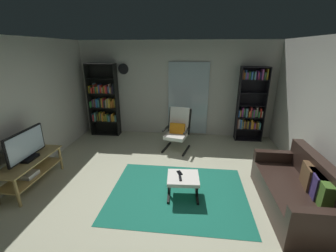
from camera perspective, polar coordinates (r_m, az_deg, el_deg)
ground_plane at (r=4.10m, az=-1.58°, el=-16.40°), size 7.02×7.02×0.00m
wall_back at (r=6.31m, az=2.05°, el=9.32°), size 5.60×0.06×2.60m
wall_left at (r=4.71m, az=-36.36°, el=2.10°), size 0.06×6.00×2.60m
glass_door_panel at (r=6.27m, az=5.14°, el=6.87°), size 1.10×0.01×2.00m
area_rug at (r=4.06m, az=2.56°, el=-16.76°), size 2.33×1.82×0.01m
tv_stand at (r=4.77m, az=-31.72°, el=-9.25°), size 0.48×1.29×0.52m
television at (r=4.62m, az=-32.49°, el=-4.40°), size 0.20×0.89×0.54m
bookshelf_near_tv at (r=6.57m, az=-16.05°, el=6.04°), size 0.80×0.30×2.01m
bookshelf_near_sofa at (r=6.29m, az=20.34°, el=5.06°), size 0.69×0.30×1.96m
leather_sofa at (r=4.08m, az=30.36°, el=-14.27°), size 0.82×1.73×0.84m
lounge_armchair at (r=5.48m, az=2.49°, el=-0.53°), size 0.70×0.76×1.02m
ottoman at (r=3.84m, az=3.87°, el=-13.57°), size 0.55×0.51×0.38m
tv_remote at (r=3.74m, az=3.15°, el=-13.17°), size 0.06×0.15×0.02m
cell_phone at (r=3.88m, az=2.96°, el=-11.87°), size 0.12×0.16×0.01m
wall_clock at (r=6.44m, az=-11.33°, el=14.11°), size 0.29×0.03×0.29m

